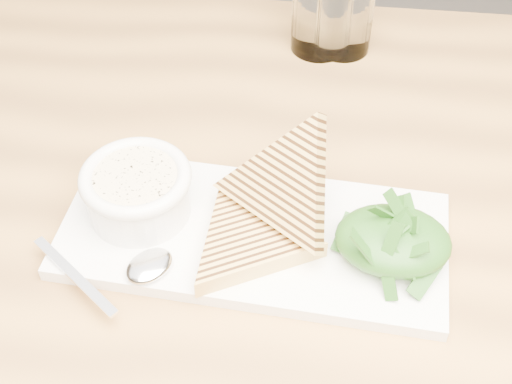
# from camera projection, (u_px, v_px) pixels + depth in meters

# --- Properties ---
(table_top) EXTENTS (1.19, 0.82, 0.04)m
(table_top) POSITION_uv_depth(u_px,v_px,m) (292.00, 208.00, 0.78)
(table_top) COLOR #A57337
(table_top) RESTS_ON ground
(table_leg_bl) EXTENTS (0.06, 0.06, 0.70)m
(table_leg_bl) POSITION_uv_depth(u_px,v_px,m) (20.00, 180.00, 1.33)
(table_leg_bl) COLOR #A57337
(table_leg_bl) RESTS_ON ground
(platter) EXTENTS (0.39, 0.19, 0.01)m
(platter) POSITION_uv_depth(u_px,v_px,m) (253.00, 236.00, 0.72)
(platter) COLOR white
(platter) RESTS_ON table_top
(soup_bowl) EXTENTS (0.10, 0.10, 0.04)m
(soup_bowl) POSITION_uv_depth(u_px,v_px,m) (138.00, 196.00, 0.72)
(soup_bowl) COLOR white
(soup_bowl) RESTS_ON platter
(soup) EXTENTS (0.09, 0.09, 0.01)m
(soup) POSITION_uv_depth(u_px,v_px,m) (135.00, 179.00, 0.70)
(soup) COLOR beige
(soup) RESTS_ON soup_bowl
(bowl_rim) EXTENTS (0.11, 0.11, 0.01)m
(bowl_rim) POSITION_uv_depth(u_px,v_px,m) (135.00, 177.00, 0.70)
(bowl_rim) COLOR white
(bowl_rim) RESTS_ON soup_bowl
(sandwich_flat) EXTENTS (0.21, 0.21, 0.02)m
(sandwich_flat) POSITION_uv_depth(u_px,v_px,m) (248.00, 241.00, 0.69)
(sandwich_flat) COLOR tan
(sandwich_flat) RESTS_ON platter
(sandwich_lean) EXTENTS (0.22, 0.22, 0.17)m
(sandwich_lean) POSITION_uv_depth(u_px,v_px,m) (285.00, 185.00, 0.68)
(sandwich_lean) COLOR tan
(sandwich_lean) RESTS_ON sandwich_flat
(salad_base) EXTENTS (0.11, 0.09, 0.04)m
(salad_base) POSITION_uv_depth(u_px,v_px,m) (393.00, 240.00, 0.67)
(salad_base) COLOR #164413
(salad_base) RESTS_ON platter
(arugula_pile) EXTENTS (0.11, 0.10, 0.05)m
(arugula_pile) POSITION_uv_depth(u_px,v_px,m) (394.00, 237.00, 0.67)
(arugula_pile) COLOR #2E5F19
(arugula_pile) RESTS_ON platter
(spoon_bowl) EXTENTS (0.06, 0.06, 0.01)m
(spoon_bowl) POSITION_uv_depth(u_px,v_px,m) (149.00, 266.00, 0.67)
(spoon_bowl) COLOR silver
(spoon_bowl) RESTS_ON platter
(spoon_handle) EXTENTS (0.10, 0.08, 0.00)m
(spoon_handle) POSITION_uv_depth(u_px,v_px,m) (74.00, 276.00, 0.67)
(spoon_handle) COLOR silver
(spoon_handle) RESTS_ON platter
(glass_near) EXTENTS (0.07, 0.07, 0.11)m
(glass_near) POSITION_uv_depth(u_px,v_px,m) (346.00, 12.00, 0.92)
(glass_near) COLOR white
(glass_near) RESTS_ON table_top
(glass_far) EXTENTS (0.07, 0.07, 0.11)m
(glass_far) POSITION_uv_depth(u_px,v_px,m) (321.00, 10.00, 0.92)
(glass_far) COLOR white
(glass_far) RESTS_ON table_top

